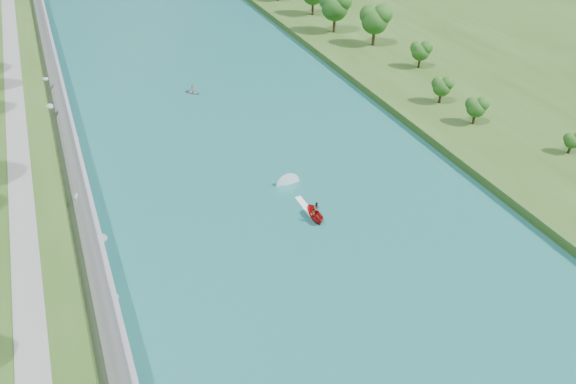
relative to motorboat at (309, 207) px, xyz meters
name	(u,v)px	position (x,y,z in m)	size (l,w,h in m)	color
ground	(319,250)	(-2.16, -7.61, -0.71)	(260.00, 260.00, 0.00)	#2D5119
river_water	(261,169)	(-2.16, 12.39, -0.66)	(55.00, 240.00, 0.10)	#19625F
berm_east	(521,107)	(47.34, 12.39, 0.04)	(44.00, 240.00, 1.50)	#2D5119
riprap_bank	(79,203)	(-28.01, 11.37, 1.09)	(4.43, 236.00, 4.19)	slate
riverside_path	(21,200)	(-34.66, 12.39, 2.84)	(3.00, 200.00, 0.10)	gray
trees_east	(448,69)	(36.59, 20.42, 5.74)	(15.07, 141.27, 11.52)	#264B14
motorboat	(309,207)	(0.00, 0.00, 0.00)	(3.60, 18.64, 2.12)	#B20E0E
raft	(193,91)	(-4.32, 42.38, -0.26)	(3.46, 3.64, 1.57)	#999DA1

